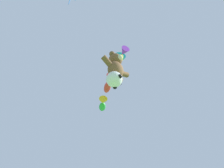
{
  "coord_description": "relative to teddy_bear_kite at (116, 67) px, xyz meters",
  "views": [
    {
      "loc": [
        -4.12,
        -0.35,
        1.68
      ],
      "look_at": [
        1.86,
        5.55,
        9.71
      ],
      "focal_mm": 35.0,
      "sensor_mm": 36.0,
      "label": 1
    }
  ],
  "objects": [
    {
      "name": "fish_kite_emerald",
      "position": [
        3.53,
        4.92,
        1.9
      ],
      "size": [
        1.53,
        1.66,
        0.72
      ],
      "color": "green"
    },
    {
      "name": "fish_kite_violet",
      "position": [
        1.84,
        1.46,
        2.69
      ],
      "size": [
        2.06,
        2.35,
        0.83
      ],
      "color": "purple"
    },
    {
      "name": "fish_kite_crimson",
      "position": [
        2.65,
        3.32,
        2.72
      ],
      "size": [
        1.66,
        2.08,
        0.7
      ],
      "color": "red"
    },
    {
      "name": "fish_kite_goldfin",
      "position": [
        0.96,
        0.32,
        2.16
      ],
      "size": [
        1.14,
        1.74,
        0.59
      ],
      "color": "yellow"
    },
    {
      "name": "soccer_ball_kite",
      "position": [
        -0.33,
        -0.2,
        -1.46
      ],
      "size": [
        0.99,
        0.98,
        0.91
      ],
      "color": "white"
    },
    {
      "name": "teddy_bear_kite",
      "position": [
        0.0,
        0.0,
        0.0
      ],
      "size": [
        2.23,
        0.98,
        2.26
      ],
      "color": "brown"
    }
  ]
}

